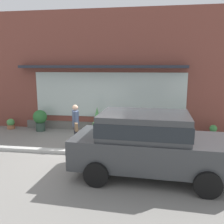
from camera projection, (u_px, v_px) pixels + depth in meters
ground_plane at (85, 152)px, 8.29m from camera, size 60.00×60.00×0.00m
curb_strip at (84, 153)px, 8.08m from camera, size 14.00×0.24×0.12m
storefront at (102, 73)px, 10.89m from camera, size 14.00×0.81×5.37m
fire_hydrant at (96, 134)px, 8.83m from camera, size 0.40×0.36×0.96m
pedestrian_with_handbag at (76, 123)px, 8.71m from camera, size 0.37×0.66×1.56m
parked_car_dark_gray at (149, 141)px, 6.38m from camera, size 4.26×2.15×1.72m
potted_plant_window_left at (40, 119)px, 10.93m from camera, size 0.63×0.63×0.97m
potted_plant_doorstep at (97, 120)px, 10.77m from camera, size 0.45×0.45×1.14m
potted_plant_trailing_edge at (136, 126)px, 10.54m from camera, size 0.48×0.48×0.65m
potted_plant_low_front at (213, 130)px, 10.04m from camera, size 0.31×0.31×0.51m
potted_plant_by_entrance at (183, 124)px, 10.32m from camera, size 0.62×0.62×0.89m
potted_plant_near_hydrant at (11, 124)px, 11.38m from camera, size 0.36×0.36×0.48m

